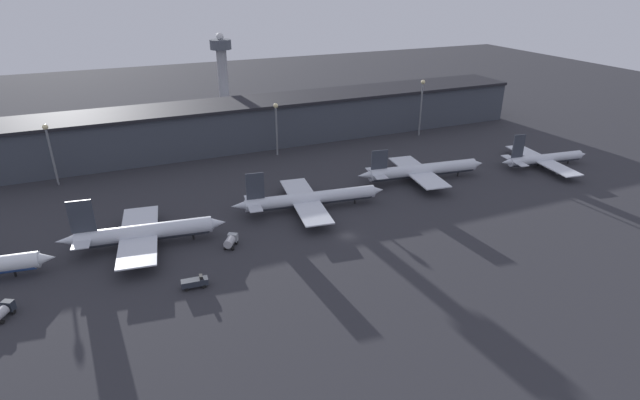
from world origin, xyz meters
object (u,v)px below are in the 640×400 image
airplane_4 (544,159)px  control_tower (223,74)px  airplane_1 (143,233)px  service_vehicle_3 (195,282)px  airplane_2 (309,199)px  airplane_3 (422,170)px  service_vehicle_0 (231,241)px  service_vehicle_1 (3,311)px

airplane_4 → control_tower: (-94.07, 94.34, 21.16)m
control_tower → airplane_1: bearing=-114.7°
airplane_4 → service_vehicle_3: 133.53m
airplane_2 → control_tower: size_ratio=1.13×
airplane_3 → service_vehicle_0: (-70.59, -18.98, -1.84)m
airplane_4 → airplane_2: bearing=-173.0°
airplane_2 → service_vehicle_3: (-38.91, -27.75, -1.93)m
airplane_2 → service_vehicle_1: 80.34m
airplane_2 → airplane_1: bearing=-168.5°
airplane_4 → service_vehicle_1: (-168.58, -23.20, -1.27)m
airplane_3 → service_vehicle_1: bearing=-159.2°
service_vehicle_1 → airplane_2: bearing=-42.4°
control_tower → airplane_2: bearing=-88.6°
airplane_1 → airplane_4: size_ratio=1.16×
service_vehicle_1 → service_vehicle_3: bearing=-66.0°
airplane_2 → control_tower: control_tower is taller
airplane_2 → control_tower: (-2.36, 94.26, 20.76)m
service_vehicle_3 → airplane_1: bearing=113.9°
airplane_3 → airplane_4: (48.20, -6.24, -0.62)m
airplane_1 → airplane_3: (90.89, 9.80, -0.19)m
airplane_4 → airplane_1: bearing=-171.5°
airplane_2 → service_vehicle_1: airplane_2 is taller
airplane_3 → service_vehicle_0: size_ratio=8.57×
airplane_3 → service_vehicle_0: airplane_3 is taller
service_vehicle_0 → airplane_4: bearing=-51.6°
airplane_2 → airplane_4: airplane_2 is taller
airplane_3 → control_tower: bearing=124.6°
service_vehicle_1 → service_vehicle_3: (37.96, -4.47, -0.26)m
service_vehicle_3 → control_tower: size_ratio=0.15×
airplane_3 → control_tower: (-45.87, 88.10, 20.54)m
airplane_2 → service_vehicle_1: size_ratio=8.60×
airplane_1 → service_vehicle_0: bearing=-17.3°
airplane_2 → service_vehicle_0: bearing=-147.6°
service_vehicle_0 → control_tower: (24.72, 107.08, 22.39)m
airplane_2 → airplane_3: 43.94m
service_vehicle_0 → service_vehicle_3: bearing=173.9°
airplane_2 → service_vehicle_3: 47.83m
service_vehicle_0 → control_tower: 112.15m
airplane_1 → service_vehicle_1: (-29.49, -19.64, -2.07)m
airplane_1 → service_vehicle_1: bearing=-139.3°
airplane_1 → control_tower: size_ratio=1.01×
airplane_3 → airplane_4: bearing=-0.3°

